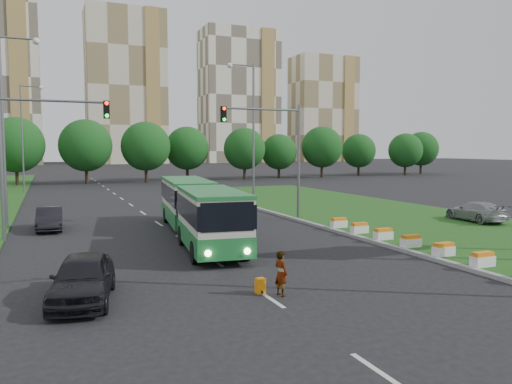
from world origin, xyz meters
name	(u,v)px	position (x,y,z in m)	size (l,w,h in m)	color
ground	(276,256)	(0.00, 0.00, 0.00)	(360.00, 360.00, 0.00)	black
grass_median	(393,217)	(13.00, 8.00, 0.07)	(14.00, 60.00, 0.15)	#1A4D16
median_kerb	(308,223)	(6.05, 8.00, 0.09)	(0.30, 60.00, 0.18)	gray
lane_markings	(139,210)	(-3.00, 20.00, 0.00)	(0.20, 100.00, 0.01)	beige
flower_planters	(411,241)	(6.70, -1.40, 0.45)	(1.10, 13.70, 0.60)	white
traffic_mast_median	(278,143)	(4.78, 10.00, 5.35)	(5.76, 0.32, 8.00)	slate
traffic_mast_left	(33,142)	(-10.38, 9.00, 5.35)	(5.76, 0.32, 8.00)	slate
street_lamps	(164,132)	(-3.00, 10.00, 6.00)	(36.00, 60.00, 12.00)	slate
tree_line	(185,152)	(10.00, 55.00, 4.50)	(120.00, 8.00, 9.00)	#124617
apartment_tower_ceast	(126,88)	(15.00, 150.00, 25.00)	(25.00, 15.00, 50.00)	beige
apartment_tower_east	(239,97)	(55.00, 150.00, 23.50)	(27.00, 15.00, 47.00)	silver
midrise_east	(323,110)	(90.00, 150.00, 20.00)	(24.00, 14.00, 40.00)	beige
articulated_bus	(195,208)	(-2.11, 6.23, 1.62)	(2.50, 16.06, 2.64)	beige
car_left_near	(83,278)	(-8.77, -3.94, 0.78)	(1.84, 4.57, 1.56)	black
car_left_far	(49,219)	(-9.71, 12.02, 0.70)	(1.47, 4.22, 1.39)	black
car_median	(476,211)	(16.58, 3.97, 0.81)	(1.84, 4.53, 1.31)	#96979E
pedestrian	(281,273)	(-2.53, -5.86, 0.77)	(0.56, 0.37, 1.54)	gray
shopping_trolley	(260,286)	(-3.05, -5.31, 0.26)	(0.31, 0.32, 0.53)	orange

